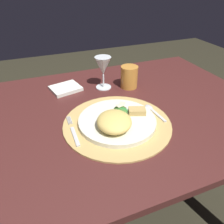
{
  "coord_description": "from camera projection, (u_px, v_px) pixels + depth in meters",
  "views": [
    {
      "loc": [
        -0.32,
        -0.66,
        1.18
      ],
      "look_at": [
        -0.08,
        -0.05,
        0.75
      ],
      "focal_mm": 34.41,
      "sensor_mm": 36.0,
      "label": 1
    }
  ],
  "objects": [
    {
      "name": "placemat",
      "position": [
        117.0,
        123.0,
        0.76
      ],
      "size": [
        0.38,
        0.38,
        0.01
      ],
      "primitive_type": "cylinder",
      "color": "tan",
      "rests_on": "dining_table"
    },
    {
      "name": "dinner_plate",
      "position": [
        117.0,
        121.0,
        0.75
      ],
      "size": [
        0.27,
        0.27,
        0.02
      ],
      "primitive_type": "cylinder",
      "color": "silver",
      "rests_on": "placemat"
    },
    {
      "name": "bread_piece",
      "position": [
        136.0,
        111.0,
        0.77
      ],
      "size": [
        0.07,
        0.06,
        0.02
      ],
      "primitive_type": "cube",
      "rotation": [
        0.0,
        0.0,
        5.93
      ],
      "color": "tan",
      "rests_on": "dinner_plate"
    },
    {
      "name": "salad_greens",
      "position": [
        121.0,
        110.0,
        0.78
      ],
      "size": [
        0.06,
        0.07,
        0.03
      ],
      "color": "#40722D",
      "rests_on": "dinner_plate"
    },
    {
      "name": "fork",
      "position": [
        73.0,
        132.0,
        0.71
      ],
      "size": [
        0.02,
        0.17,
        0.0
      ],
      "color": "silver",
      "rests_on": "placemat"
    },
    {
      "name": "ground_plane",
      "position": [
        122.0,
        211.0,
        1.26
      ],
      "size": [
        6.0,
        6.0,
        0.0
      ],
      "primitive_type": "plane",
      "color": "#2D291D"
    },
    {
      "name": "wine_glass",
      "position": [
        103.0,
        67.0,
        0.94
      ],
      "size": [
        0.07,
        0.07,
        0.15
      ],
      "color": "silver",
      "rests_on": "dining_table"
    },
    {
      "name": "spoon",
      "position": [
        152.0,
        110.0,
        0.82
      ],
      "size": [
        0.03,
        0.13,
        0.01
      ],
      "color": "silver",
      "rests_on": "placemat"
    },
    {
      "name": "napkin",
      "position": [
        66.0,
        88.0,
        0.97
      ],
      "size": [
        0.15,
        0.13,
        0.02
      ],
      "primitive_type": "cube",
      "rotation": [
        0.0,
        0.0,
        0.24
      ],
      "color": "white",
      "rests_on": "dining_table"
    },
    {
      "name": "pasta_serving",
      "position": [
        114.0,
        121.0,
        0.7
      ],
      "size": [
        0.15,
        0.16,
        0.04
      ],
      "primitive_type": "ellipsoid",
      "rotation": [
        0.0,
        0.0,
        4.43
      ],
      "color": "#E7C665",
      "rests_on": "dinner_plate"
    },
    {
      "name": "dining_table",
      "position": [
        125.0,
        136.0,
        0.94
      ],
      "size": [
        1.11,
        0.84,
        0.73
      ],
      "color": "#49201D",
      "rests_on": "ground"
    },
    {
      "name": "amber_tumbler",
      "position": [
        129.0,
        77.0,
        0.98
      ],
      "size": [
        0.08,
        0.08,
        0.1
      ],
      "primitive_type": "cylinder",
      "color": "#CF8736",
      "rests_on": "dining_table"
    }
  ]
}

